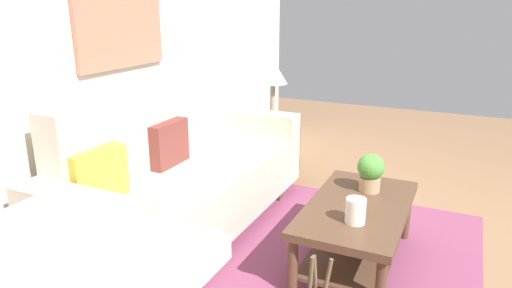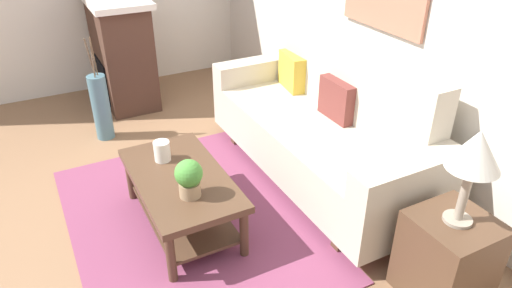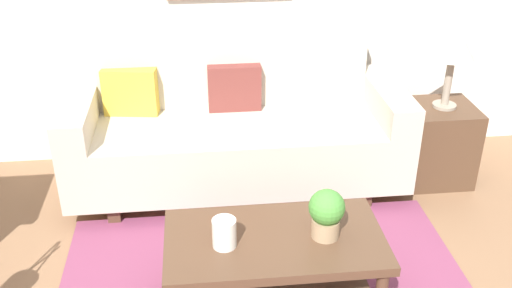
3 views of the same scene
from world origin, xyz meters
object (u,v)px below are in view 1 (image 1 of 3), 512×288
object	(u,v)px
couch	(184,178)
tabletop_vase	(356,211)
side_table	(272,146)
coffee_table	(357,221)
potted_plant_tabletop	(371,171)
framed_painting	(120,17)
throw_pillow_mustard	(98,175)
table_lamp	(273,75)
throw_pillow_maroon	(168,143)

from	to	relation	value
couch	tabletop_vase	size ratio (longest dim) A/B	14.95
tabletop_vase	side_table	xyz separation A→B (m)	(1.58, 1.20, -0.23)
coffee_table	potted_plant_tabletop	size ratio (longest dim) A/B	4.20
tabletop_vase	side_table	size ratio (longest dim) A/B	0.27
coffee_table	side_table	bearing A→B (deg)	41.13
framed_painting	throw_pillow_mustard	bearing A→B (deg)	-154.06
coffee_table	side_table	world-z (taller)	side_table
potted_plant_tabletop	table_lamp	distance (m)	1.65
couch	throw_pillow_mustard	distance (m)	0.75
potted_plant_tabletop	coffee_table	bearing A→B (deg)	176.31
side_table	table_lamp	world-z (taller)	table_lamp
couch	tabletop_vase	distance (m)	1.30
table_lamp	framed_painting	xyz separation A→B (m)	(-1.42, 0.55, 0.56)
coffee_table	table_lamp	xyz separation A→B (m)	(1.33, 1.16, 0.68)
table_lamp	throw_pillow_maroon	bearing A→B (deg)	171.53
coffee_table	side_table	xyz separation A→B (m)	(1.33, 1.16, -0.03)
tabletop_vase	couch	bearing A→B (deg)	82.89
throw_pillow_maroon	table_lamp	world-z (taller)	table_lamp
side_table	framed_painting	distance (m)	1.99
potted_plant_tabletop	side_table	xyz separation A→B (m)	(1.08, 1.18, -0.29)
side_table	framed_painting	bearing A→B (deg)	158.76
side_table	tabletop_vase	bearing A→B (deg)	-142.80
throw_pillow_maroon	coffee_table	world-z (taller)	throw_pillow_maroon
couch	framed_painting	size ratio (longest dim) A/B	2.59
potted_plant_tabletop	table_lamp	bearing A→B (deg)	47.53
tabletop_vase	framed_painting	world-z (taller)	framed_painting
throw_pillow_mustard	side_table	bearing A→B (deg)	-5.69
throw_pillow_maroon	side_table	distance (m)	1.49
couch	tabletop_vase	world-z (taller)	couch
couch	side_table	size ratio (longest dim) A/B	4.01
side_table	framed_painting	xyz separation A→B (m)	(-1.42, 0.55, 1.28)
potted_plant_tabletop	side_table	size ratio (longest dim) A/B	0.47
coffee_table	potted_plant_tabletop	bearing A→B (deg)	-3.69
throw_pillow_mustard	tabletop_vase	world-z (taller)	throw_pillow_mustard
couch	side_table	xyz separation A→B (m)	(1.42, -0.09, -0.15)
throw_pillow_mustard	coffee_table	size ratio (longest dim) A/B	0.33
tabletop_vase	potted_plant_tabletop	size ratio (longest dim) A/B	0.57
throw_pillow_maroon	table_lamp	xyz separation A→B (m)	(1.42, -0.21, 0.31)
coffee_table	table_lamp	distance (m)	1.89
coffee_table	framed_painting	distance (m)	2.12
coffee_table	table_lamp	size ratio (longest dim) A/B	1.93
throw_pillow_maroon	tabletop_vase	xyz separation A→B (m)	(-0.16, -1.41, -0.17)
table_lamp	tabletop_vase	bearing A→B (deg)	-142.80
throw_pillow_mustard	coffee_table	bearing A→B (deg)	-60.00
potted_plant_tabletop	side_table	distance (m)	1.62
coffee_table	throw_pillow_maroon	bearing A→B (deg)	93.84
throw_pillow_mustard	throw_pillow_maroon	xyz separation A→B (m)	(0.70, 0.00, 0.00)
throw_pillow_mustard	table_lamp	bearing A→B (deg)	-5.69
throw_pillow_maroon	framed_painting	world-z (taller)	framed_painting
throw_pillow_mustard	side_table	world-z (taller)	throw_pillow_mustard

